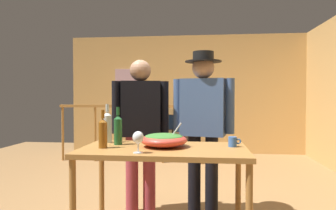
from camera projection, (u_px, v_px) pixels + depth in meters
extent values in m
plane|color=olive|center=(170.00, 206.00, 3.38)|extent=(8.61, 8.61, 0.00)
cube|color=tan|center=(186.00, 94.00, 6.63)|extent=(5.04, 0.10, 2.51)
cube|color=#BF99A7|center=(130.00, 82.00, 6.70)|extent=(0.64, 0.03, 0.55)
cylinder|color=#9E6B33|center=(63.00, 134.00, 5.79)|extent=(0.04, 0.04, 1.01)
cylinder|color=#9E6B33|center=(95.00, 134.00, 5.72)|extent=(0.04, 0.04, 1.01)
cylinder|color=#9E6B33|center=(129.00, 135.00, 5.65)|extent=(0.04, 0.04, 1.01)
cylinder|color=#9E6B33|center=(163.00, 135.00, 5.58)|extent=(0.04, 0.04, 1.01)
cylinder|color=#9E6B33|center=(198.00, 136.00, 5.51)|extent=(0.04, 0.04, 1.01)
cube|color=#9E6B33|center=(128.00, 106.00, 5.64)|extent=(2.62, 0.07, 0.05)
cube|color=#9E6B33|center=(198.00, 133.00, 5.51)|extent=(0.10, 0.10, 1.11)
cube|color=#38281E|center=(172.00, 145.00, 6.34)|extent=(0.90, 0.40, 0.42)
cube|color=black|center=(172.00, 134.00, 6.34)|extent=(0.20, 0.12, 0.02)
cylinder|color=black|center=(172.00, 132.00, 6.34)|extent=(0.03, 0.03, 0.08)
cube|color=black|center=(172.00, 122.00, 6.30)|extent=(0.52, 0.06, 0.31)
cube|color=black|center=(172.00, 122.00, 6.27)|extent=(0.48, 0.01, 0.28)
cube|color=#9E6B33|center=(164.00, 150.00, 2.54)|extent=(1.37, 0.74, 0.04)
cylinder|color=#9E6B33|center=(73.00, 209.00, 2.29)|extent=(0.05, 0.05, 0.75)
cylinder|color=#9E6B33|center=(102.00, 184.00, 2.95)|extent=(0.05, 0.05, 0.75)
cylinder|color=#9E6B33|center=(238.00, 188.00, 2.80)|extent=(0.05, 0.05, 0.75)
ellipsoid|color=#CC3D2D|center=(164.00, 140.00, 2.58)|extent=(0.39, 0.39, 0.11)
ellipsoid|color=#38702D|center=(164.00, 137.00, 2.58)|extent=(0.32, 0.32, 0.05)
cylinder|color=silver|center=(173.00, 134.00, 2.57)|extent=(0.14, 0.01, 0.20)
cylinder|color=silver|center=(138.00, 153.00, 2.30)|extent=(0.08, 0.08, 0.01)
cylinder|color=silver|center=(138.00, 147.00, 2.29)|extent=(0.01, 0.01, 0.07)
ellipsoid|color=silver|center=(138.00, 137.00, 2.29)|extent=(0.09, 0.09, 0.09)
cylinder|color=brown|center=(103.00, 135.00, 2.52)|extent=(0.07, 0.07, 0.21)
cone|color=brown|center=(103.00, 120.00, 2.51)|extent=(0.07, 0.07, 0.03)
cylinder|color=brown|center=(103.00, 114.00, 2.51)|extent=(0.03, 0.03, 0.07)
cylinder|color=#1E5628|center=(118.00, 132.00, 2.69)|extent=(0.07, 0.07, 0.22)
cone|color=#1E5628|center=(118.00, 117.00, 2.69)|extent=(0.07, 0.07, 0.03)
cylinder|color=#1E5628|center=(118.00, 111.00, 2.69)|extent=(0.03, 0.03, 0.07)
cylinder|color=silver|center=(107.00, 129.00, 2.81)|extent=(0.08, 0.08, 0.25)
cone|color=silver|center=(107.00, 114.00, 2.81)|extent=(0.08, 0.08, 0.04)
cylinder|color=silver|center=(107.00, 108.00, 2.81)|extent=(0.03, 0.03, 0.07)
cylinder|color=#3866B2|center=(233.00, 142.00, 2.58)|extent=(0.07, 0.07, 0.08)
torus|color=#3866B2|center=(238.00, 141.00, 2.57)|extent=(0.05, 0.01, 0.05)
cylinder|color=#9E3842|center=(149.00, 174.00, 3.22)|extent=(0.13, 0.13, 0.80)
cylinder|color=#9E3842|center=(132.00, 174.00, 3.20)|extent=(0.13, 0.13, 0.80)
cube|color=black|center=(140.00, 109.00, 3.19)|extent=(0.44, 0.30, 0.57)
cylinder|color=black|center=(164.00, 107.00, 3.21)|extent=(0.09, 0.09, 0.54)
cylinder|color=black|center=(116.00, 107.00, 3.16)|extent=(0.09, 0.09, 0.54)
sphere|color=#A37556|center=(140.00, 70.00, 3.18)|extent=(0.22, 0.22, 0.22)
cylinder|color=black|center=(212.00, 176.00, 3.11)|extent=(0.13, 0.13, 0.81)
cylinder|color=black|center=(194.00, 174.00, 3.17)|extent=(0.13, 0.13, 0.81)
cube|color=#3D5684|center=(203.00, 107.00, 3.12)|extent=(0.48, 0.31, 0.58)
cylinder|color=#3D5684|center=(230.00, 106.00, 3.03)|extent=(0.09, 0.09, 0.55)
cylinder|color=#3D5684|center=(178.00, 105.00, 3.20)|extent=(0.09, 0.09, 0.55)
sphere|color=tan|center=(203.00, 68.00, 3.10)|extent=(0.22, 0.22, 0.22)
cylinder|color=black|center=(203.00, 62.00, 3.10)|extent=(0.37, 0.37, 0.01)
cylinder|color=black|center=(203.00, 57.00, 3.10)|extent=(0.21, 0.21, 0.10)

